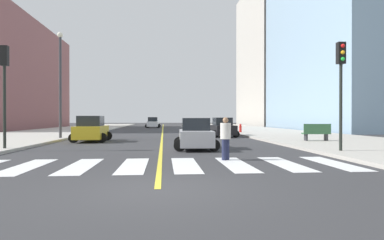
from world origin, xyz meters
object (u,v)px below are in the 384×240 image
Objects in this scene: car_yellow_third at (91,130)px; pedestrian_crossing at (226,137)px; traffic_light_far_corner at (5,77)px; park_bench at (316,133)px; fire_hydrant at (240,128)px; street_lamp at (60,76)px; car_silver_nearest at (196,135)px; car_black_second at (223,128)px; traffic_light_near_corner at (341,75)px; car_white_fourth at (153,123)px.

car_yellow_third reaches higher than pedestrian_crossing.
pedestrian_crossing is (10.33, -4.47, -2.80)m from traffic_light_far_corner.
traffic_light_far_corner reaches higher than pedestrian_crossing.
fire_hydrant is (-2.00, 13.62, -0.11)m from park_bench.
fire_hydrant is at bearing 47.86° from traffic_light_far_corner.
car_yellow_third is 17.18m from fire_hydrant.
car_yellow_third is 4.57× the size of fire_hydrant.
car_yellow_third is at bearing -38.82° from street_lamp.
car_silver_nearest is at bearing -42.18° from street_lamp.
pedestrian_crossing reaches higher than fire_hydrant.
street_lamp is at bearing 10.75° from car_black_second.
car_silver_nearest is 0.75× the size of traffic_light_near_corner.
traffic_light_near_corner is at bearing 168.07° from park_bench.
car_yellow_third is at bearing -93.61° from car_white_fourth.
fire_hydrant is at bearing -118.16° from car_black_second.
car_black_second is at bearing 12.40° from street_lamp.
traffic_light_near_corner is 19.80m from street_lamp.
car_white_fourth is at bearing -125.73° from pedestrian_crossing.
park_bench is at bearing -10.69° from car_yellow_third.
traffic_light_far_corner is 11.60m from pedestrian_crossing.
car_white_fourth is 37.94m from park_bench.
car_white_fourth is at bearing 113.93° from fire_hydrant.
car_black_second is at bearing -116.51° from fire_hydrant.
car_white_fourth is 24.50m from fire_hydrant.
traffic_light_near_corner reaches higher than car_yellow_third.
car_yellow_third is 16.43m from traffic_light_near_corner.
car_yellow_third reaches higher than park_bench.
park_bench is (8.42, 3.79, -0.09)m from car_silver_nearest.
car_black_second is 2.09× the size of park_bench.
traffic_light_near_corner is at bearing -35.74° from street_lamp.
pedestrian_crossing reaches higher than car_silver_nearest.
pedestrian_crossing is at bearing -82.60° from car_white_fourth.
traffic_light_far_corner is 3.03× the size of pedestrian_crossing.
traffic_light_far_corner is (-6.09, -40.10, 2.88)m from car_white_fourth.
traffic_light_far_corner reaches higher than traffic_light_near_corner.
traffic_light_near_corner is at bearing -74.86° from car_white_fourth.
traffic_light_near_corner is 2.97× the size of pedestrian_crossing.
car_yellow_third reaches higher than car_silver_nearest.
pedestrian_crossing is at bearing -52.52° from street_lamp.
car_yellow_third is 2.21× the size of park_bench.
pedestrian_crossing is at bearing -104.39° from fire_hydrant.
traffic_light_far_corner is at bearing -96.67° from car_white_fourth.
fire_hydrant is (2.94, 5.88, -0.21)m from car_black_second.
car_yellow_third is at bearing -35.06° from traffic_light_near_corner.
car_black_second is 0.48× the size of street_lamp.
traffic_light_far_corner is (-9.60, -0.30, 2.95)m from car_silver_nearest.
car_white_fourth is at bearing -77.75° from car_black_second.
street_lamp is at bearing -35.74° from traffic_light_near_corner.
pedestrian_crossing is (0.74, -4.77, 0.16)m from car_silver_nearest.
car_white_fourth is (3.26, 33.39, -0.00)m from car_yellow_third.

